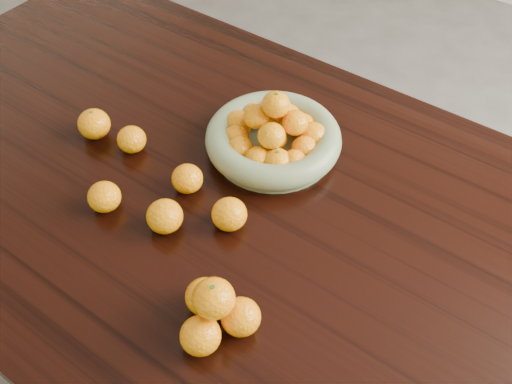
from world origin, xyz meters
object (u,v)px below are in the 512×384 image
Objects in this scene: fruit_bowl at (273,137)px; loose_orange_0 at (94,124)px; dining_table at (257,239)px; orange_pyramid at (215,311)px.

loose_orange_0 is at bearing -151.10° from fruit_bowl.
dining_table is at bearing 3.83° from loose_orange_0.
orange_pyramid is 1.95× the size of loose_orange_0.
orange_pyramid is at bearing -69.73° from dining_table.
fruit_bowl reaches higher than dining_table.
loose_orange_0 is (-0.41, -0.03, 0.12)m from dining_table.
orange_pyramid reaches higher than loose_orange_0.
dining_table is 14.61× the size of orange_pyramid.
dining_table is 28.53× the size of loose_orange_0.
fruit_bowl is at bearing 112.06° from orange_pyramid.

